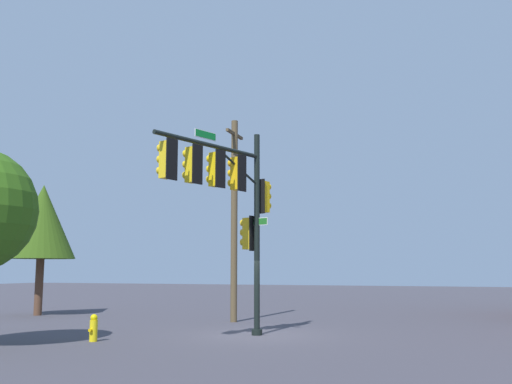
{
  "coord_description": "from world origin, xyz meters",
  "views": [
    {
      "loc": [
        18.56,
        6.53,
        2.2
      ],
      "look_at": [
        0.67,
        0.2,
        4.79
      ],
      "focal_mm": 39.94,
      "sensor_mm": 36.0,
      "label": 1
    }
  ],
  "objects_px": {
    "fire_hydrant": "(94,328)",
    "signal_pole_assembly": "(229,193)",
    "utility_pole": "(234,216)",
    "tree_near": "(42,222)"
  },
  "relations": [
    {
      "from": "utility_pole",
      "to": "fire_hydrant",
      "type": "xyz_separation_m",
      "value": [
        7.55,
        -1.65,
        -4.08
      ]
    },
    {
      "from": "utility_pole",
      "to": "fire_hydrant",
      "type": "height_order",
      "value": "utility_pole"
    },
    {
      "from": "tree_near",
      "to": "fire_hydrant",
      "type": "bearing_deg",
      "value": 48.33
    },
    {
      "from": "signal_pole_assembly",
      "to": "fire_hydrant",
      "type": "height_order",
      "value": "signal_pole_assembly"
    },
    {
      "from": "fire_hydrant",
      "to": "signal_pole_assembly",
      "type": "bearing_deg",
      "value": 118.83
    },
    {
      "from": "signal_pole_assembly",
      "to": "fire_hydrant",
      "type": "relative_size",
      "value": 8.35
    },
    {
      "from": "fire_hydrant",
      "to": "tree_near",
      "type": "bearing_deg",
      "value": -131.67
    },
    {
      "from": "signal_pole_assembly",
      "to": "tree_near",
      "type": "relative_size",
      "value": 1.09
    },
    {
      "from": "tree_near",
      "to": "signal_pole_assembly",
      "type": "bearing_deg",
      "value": 65.31
    },
    {
      "from": "utility_pole",
      "to": "signal_pole_assembly",
      "type": "bearing_deg",
      "value": 19.87
    }
  ]
}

